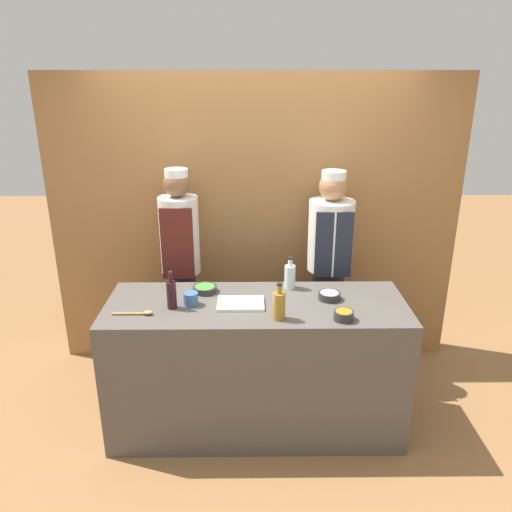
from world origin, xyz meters
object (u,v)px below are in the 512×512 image
object	(u,v)px
bottle_vinegar	(279,305)
wooden_spoon	(138,313)
sauce_bowl_white	(329,295)
bottle_clear	(290,276)
cup_blue	(191,299)
bottle_wine	(172,294)
chef_right	(329,268)
sauce_bowl_green	(205,289)
chef_left	(181,266)
cutting_board	(241,304)
sauce_bowl_orange	(344,315)

from	to	relation	value
bottle_vinegar	wooden_spoon	bearing A→B (deg)	175.90
sauce_bowl_white	bottle_clear	size ratio (longest dim) A/B	0.64
bottle_vinegar	cup_blue	size ratio (longest dim) A/B	2.53
bottle_wine	cup_blue	size ratio (longest dim) A/B	2.69
sauce_bowl_white	bottle_wine	xyz separation A→B (m)	(-1.04, -0.12, 0.07)
bottle_clear	bottle_vinegar	distance (m)	0.48
chef_right	wooden_spoon	bearing A→B (deg)	-147.93
wooden_spoon	sauce_bowl_green	bearing A→B (deg)	41.54
sauce_bowl_green	chef_left	bearing A→B (deg)	115.11
cutting_board	bottle_vinegar	bearing A→B (deg)	-39.39
cutting_board	wooden_spoon	size ratio (longest dim) A/B	1.19
sauce_bowl_orange	sauce_bowl_green	bearing A→B (deg)	154.48
chef_right	chef_left	bearing A→B (deg)	-179.99
sauce_bowl_orange	chef_right	distance (m)	0.91
chef_right	cup_blue	bearing A→B (deg)	-145.62
sauce_bowl_green	sauce_bowl_white	bearing A→B (deg)	-8.65
sauce_bowl_orange	bottle_clear	size ratio (longest dim) A/B	0.53
bottle_vinegar	wooden_spoon	xyz separation A→B (m)	(-0.88, 0.06, -0.08)
cup_blue	chef_right	xyz separation A→B (m)	(1.01, 0.69, -0.07)
sauce_bowl_orange	bottle_clear	world-z (taller)	bottle_clear
cutting_board	sauce_bowl_green	bearing A→B (deg)	140.09
sauce_bowl_orange	cutting_board	xyz separation A→B (m)	(-0.64, 0.21, -0.02)
sauce_bowl_white	chef_left	distance (m)	1.24
sauce_bowl_orange	cutting_board	bearing A→B (deg)	161.48
bottle_clear	sauce_bowl_white	bearing A→B (deg)	-36.69
wooden_spoon	chef_left	bearing A→B (deg)	78.99
cup_blue	sauce_bowl_orange	bearing A→B (deg)	-12.86
sauce_bowl_white	wooden_spoon	bearing A→B (deg)	-170.07
sauce_bowl_green	sauce_bowl_orange	world-z (taller)	sauce_bowl_orange
sauce_bowl_orange	cutting_board	world-z (taller)	sauce_bowl_orange
bottle_wine	wooden_spoon	xyz separation A→B (m)	(-0.20, -0.09, -0.09)
cup_blue	cutting_board	bearing A→B (deg)	-1.11
wooden_spoon	chef_right	bearing A→B (deg)	32.07
sauce_bowl_white	bottle_vinegar	distance (m)	0.46
sauce_bowl_green	sauce_bowl_white	size ratio (longest dim) A/B	1.12
sauce_bowl_white	bottle_wine	world-z (taller)	bottle_wine
cutting_board	wooden_spoon	distance (m)	0.66
sauce_bowl_orange	wooden_spoon	size ratio (longest dim) A/B	0.48
cup_blue	chef_right	distance (m)	1.22
bottle_wine	sauce_bowl_green	bearing A→B (deg)	52.93
bottle_vinegar	cup_blue	distance (m)	0.60
sauce_bowl_white	cup_blue	xyz separation A→B (m)	(-0.92, -0.08, 0.02)
chef_left	bottle_vinegar	bearing A→B (deg)	-51.15
sauce_bowl_white	sauce_bowl_green	bearing A→B (deg)	171.35
sauce_bowl_green	cup_blue	size ratio (longest dim) A/B	1.74
sauce_bowl_green	bottle_wine	size ratio (longest dim) A/B	0.65
sauce_bowl_white	cup_blue	distance (m)	0.92
chef_left	chef_right	distance (m)	1.16
sauce_bowl_green	sauce_bowl_orange	xyz separation A→B (m)	(0.89, -0.42, 0.01)
sauce_bowl_white	chef_right	size ratio (longest dim) A/B	0.09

